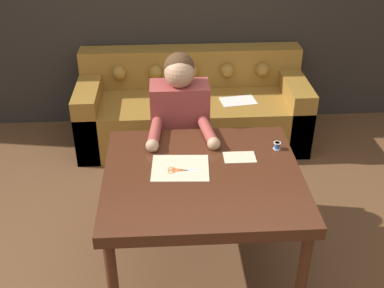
% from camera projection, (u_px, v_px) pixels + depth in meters
% --- Properties ---
extents(ground_plane, '(16.00, 16.00, 0.00)m').
position_uv_depth(ground_plane, '(180.00, 269.00, 3.12)').
color(ground_plane, brown).
extents(dining_table, '(1.11, 1.01, 0.78)m').
position_uv_depth(dining_table, '(203.00, 184.00, 2.74)').
color(dining_table, '#472314').
rests_on(dining_table, ground_plane).
extents(couch, '(2.03, 0.82, 0.79)m').
position_uv_depth(couch, '(192.00, 109.00, 4.43)').
color(couch, olive).
rests_on(couch, ground_plane).
extents(person, '(0.45, 0.60, 1.23)m').
position_uv_depth(person, '(180.00, 138.00, 3.33)').
color(person, '#33281E').
rests_on(person, ground_plane).
extents(pattern_paper_main, '(0.34, 0.29, 0.00)m').
position_uv_depth(pattern_paper_main, '(180.00, 168.00, 2.73)').
color(pattern_paper_main, beige).
rests_on(pattern_paper_main, dining_table).
extents(pattern_paper_offcut, '(0.19, 0.12, 0.00)m').
position_uv_depth(pattern_paper_offcut, '(240.00, 157.00, 2.83)').
color(pattern_paper_offcut, beige).
rests_on(pattern_paper_offcut, dining_table).
extents(scissors, '(0.20, 0.07, 0.01)m').
position_uv_depth(scissors, '(179.00, 171.00, 2.71)').
color(scissors, silver).
rests_on(scissors, dining_table).
extents(thread_spool, '(0.04, 0.04, 0.05)m').
position_uv_depth(thread_spool, '(277.00, 146.00, 2.90)').
color(thread_spool, '#3366B2').
rests_on(thread_spool, dining_table).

